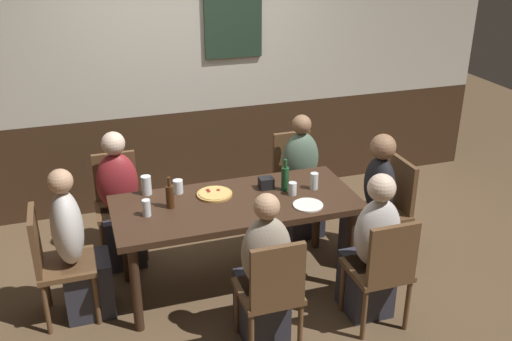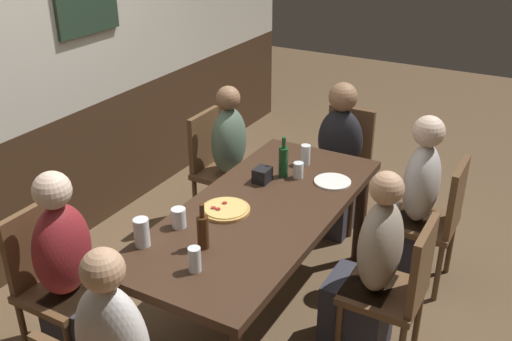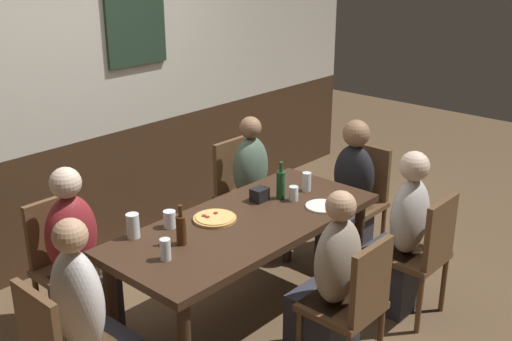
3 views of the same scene
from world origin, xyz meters
TOP-DOWN VIEW (x-y plane):
  - ground_plane at (0.00, 0.00)m, footprint 12.00×12.00m
  - wall_back at (0.00, 1.65)m, footprint 6.40×0.13m
  - dining_table at (0.00, 0.00)m, footprint 1.85×0.81m
  - chair_head_west at (-1.34, 0.00)m, footprint 0.40×0.40m
  - chair_right_far at (0.81, 0.82)m, footprint 0.40×0.40m
  - chair_mid_near at (0.00, -0.82)m, footprint 0.40×0.40m
  - chair_left_far at (-0.81, 0.82)m, footprint 0.40×0.40m
  - chair_head_east at (1.34, 0.00)m, footprint 0.40×0.40m
  - chair_right_near at (0.81, -0.82)m, footprint 0.40×0.40m
  - person_head_west at (-1.18, 0.00)m, footprint 0.37×0.34m
  - person_right_far at (0.81, 0.65)m, footprint 0.34×0.37m
  - person_mid_near at (0.00, -0.66)m, footprint 0.34×0.37m
  - person_left_far at (-0.81, 0.66)m, footprint 0.34×0.37m
  - person_head_east at (1.18, 0.00)m, footprint 0.37×0.34m
  - person_right_near at (0.81, -0.66)m, footprint 0.34×0.37m
  - pizza at (-0.13, 0.15)m, footprint 0.27×0.27m
  - beer_glass_tall at (-0.62, 0.34)m, footprint 0.08×0.08m
  - pint_glass_pale at (-0.38, 0.28)m, footprint 0.08×0.08m
  - tumbler_short at (-0.67, -0.02)m, footprint 0.06×0.06m
  - tumbler_water at (0.45, -0.02)m, footprint 0.06×0.06m
  - beer_glass_half at (0.65, 0.02)m, footprint 0.06×0.06m
  - beer_bottle_green at (0.42, 0.07)m, footprint 0.06×0.06m
  - beer_bottle_brown at (-0.49, 0.06)m, footprint 0.06×0.06m
  - plate_white_large at (0.49, -0.24)m, footprint 0.23×0.23m
  - condiment_caddy at (0.29, 0.14)m, footprint 0.11×0.09m

SIDE VIEW (x-z plane):
  - ground_plane at x=0.00m, z-range 0.00..0.00m
  - person_right_far at x=0.81m, z-range -0.09..1.02m
  - person_mid_near at x=0.00m, z-range -0.09..1.04m
  - person_left_far at x=-0.81m, z-range -0.09..1.05m
  - person_head_east at x=1.18m, z-range -0.08..1.05m
  - person_right_near at x=0.81m, z-range -0.09..1.06m
  - person_head_west at x=-1.18m, z-range -0.10..1.08m
  - chair_head_west at x=-1.34m, z-range 0.06..0.94m
  - chair_right_far at x=0.81m, z-range 0.06..0.94m
  - chair_mid_near at x=0.00m, z-range 0.06..0.94m
  - chair_left_far at x=-0.81m, z-range 0.06..0.94m
  - chair_head_east at x=1.34m, z-range 0.06..0.94m
  - chair_right_near at x=0.81m, z-range 0.06..0.94m
  - dining_table at x=0.00m, z-range 0.29..1.03m
  - plate_white_large at x=0.49m, z-range 0.74..0.75m
  - pizza at x=-0.13m, z-range 0.74..0.77m
  - tumbler_water at x=0.45m, z-range 0.73..0.83m
  - condiment_caddy at x=0.29m, z-range 0.74..0.83m
  - pint_glass_pale at x=-0.38m, z-range 0.73..0.84m
  - tumbler_short at x=-0.67m, z-range 0.73..0.86m
  - beer_glass_half at x=0.65m, z-range 0.73..0.87m
  - beer_glass_tall at x=-0.62m, z-range 0.73..0.88m
  - beer_bottle_brown at x=-0.49m, z-range 0.71..0.96m
  - beer_bottle_green at x=0.42m, z-range 0.71..0.98m
  - wall_back at x=0.00m, z-range 0.00..2.60m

